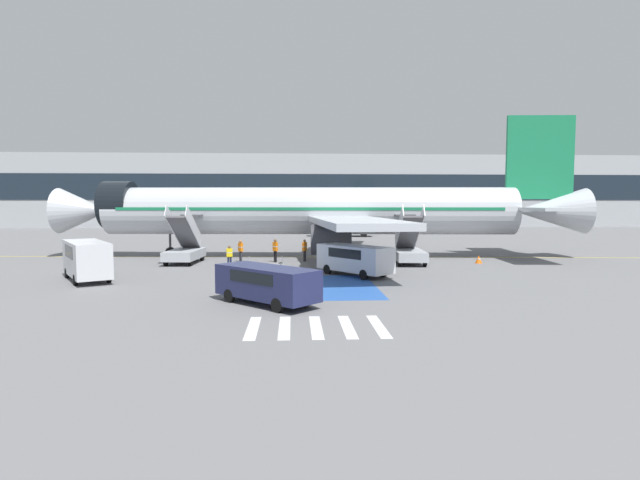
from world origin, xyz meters
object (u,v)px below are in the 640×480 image
at_px(boarding_stairs_forward, 185,250).
at_px(terminal_building, 325,191).
at_px(ground_crew_0, 275,249).
at_px(fuel_tanker, 343,223).
at_px(airliner, 317,211).
at_px(boarding_stairs_aft, 409,250).
at_px(ground_crew_1, 229,255).
at_px(service_van_1, 354,257).
at_px(traffic_cone_1, 77,265).
at_px(service_van_2, 87,257).
at_px(baggage_cart, 266,266).
at_px(ground_crew_3, 305,249).
at_px(ground_crew_2, 241,249).
at_px(traffic_cone_0, 479,259).
at_px(service_van_0, 266,281).

bearing_deg(boarding_stairs_forward, terminal_building, 80.63).
relative_size(ground_crew_0, terminal_building, 0.01).
bearing_deg(fuel_tanker, airliner, 176.35).
xyz_separation_m(boarding_stairs_aft, ground_crew_1, (-13.63, -1.41, -0.16)).
bearing_deg(service_van_1, traffic_cone_1, -50.76).
relative_size(service_van_2, terminal_building, 0.04).
bearing_deg(airliner, baggage_cart, 156.70).
relative_size(boarding_stairs_forward, service_van_1, 0.99).
bearing_deg(service_van_1, boarding_stairs_aft, -167.18).
bearing_deg(ground_crew_3, ground_crew_2, 126.02).
xyz_separation_m(traffic_cone_0, terminal_building, (-7.97, 62.95, 6.69)).
distance_m(fuel_tanker, ground_crew_3, 30.22).
bearing_deg(boarding_stairs_aft, service_van_0, -119.92).
height_order(fuel_tanker, ground_crew_0, fuel_tanker).
bearing_deg(ground_crew_2, ground_crew_3, -126.57).
relative_size(airliner, boarding_stairs_aft, 8.52).
bearing_deg(airliner, terminal_building, -0.05).
xyz_separation_m(service_van_2, ground_crew_0, (11.14, 8.75, -0.34)).
height_order(service_van_0, traffic_cone_0, service_van_0).
relative_size(service_van_1, traffic_cone_0, 8.81).
height_order(boarding_stairs_aft, ground_crew_0, boarding_stairs_aft).
bearing_deg(ground_crew_3, ground_crew_0, 132.54).
xyz_separation_m(airliner, boarding_stairs_aft, (6.86, -5.11, -2.94)).
bearing_deg(fuel_tanker, boarding_stairs_forward, 159.70).
bearing_deg(ground_crew_1, service_van_2, 21.96).
bearing_deg(ground_crew_0, ground_crew_3, -122.73).
relative_size(boarding_stairs_forward, traffic_cone_1, 10.77).
xyz_separation_m(airliner, service_van_0, (-3.36, -20.10, -2.93)).
bearing_deg(traffic_cone_0, ground_crew_3, 171.84).
distance_m(boarding_stairs_forward, ground_crew_0, 7.07).
relative_size(service_van_1, ground_crew_0, 2.92).
distance_m(service_van_1, ground_crew_2, 11.30).
distance_m(boarding_stairs_forward, ground_crew_2, 4.32).
relative_size(service_van_0, ground_crew_0, 2.78).
bearing_deg(service_van_1, ground_crew_0, -92.76).
distance_m(boarding_stairs_aft, service_van_1, 7.89).
bearing_deg(ground_crew_0, service_van_2, 86.52).
bearing_deg(airliner, fuel_tanker, -6.22).
distance_m(ground_crew_0, traffic_cone_1, 14.51).
distance_m(service_van_2, traffic_cone_1, 6.41).
bearing_deg(baggage_cart, airliner, 150.13).
bearing_deg(service_van_1, ground_crew_2, -81.69).
xyz_separation_m(ground_crew_0, traffic_cone_0, (15.93, -1.58, -0.77)).
distance_m(baggage_cart, ground_crew_3, 5.45).
bearing_deg(fuel_tanker, ground_crew_2, 166.28).
relative_size(airliner, service_van_1, 8.47).
bearing_deg(ground_crew_0, terminal_building, -49.00).
distance_m(airliner, ground_crew_3, 4.51).
relative_size(ground_crew_3, traffic_cone_1, 3.58).
bearing_deg(baggage_cart, ground_crew_1, -116.52).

